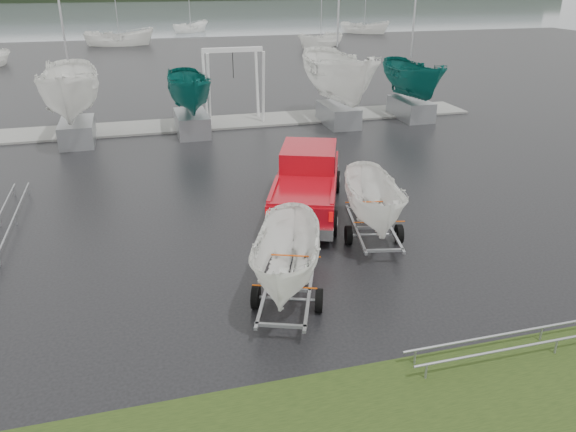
{
  "coord_description": "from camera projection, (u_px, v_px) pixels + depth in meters",
  "views": [
    {
      "loc": [
        -4.49,
        -18.08,
        7.8
      ],
      "look_at": [
        -0.44,
        -3.4,
        1.2
      ],
      "focal_mm": 35.0,
      "sensor_mm": 36.0,
      "label": 1
    }
  ],
  "objects": [
    {
      "name": "moored_boat_3",
      "position": [
        364.0,
        33.0,
        79.26
      ],
      "size": [
        3.84,
        3.83,
        11.57
      ],
      "rotation": [
        0.0,
        0.0,
        0.87
      ],
      "color": "white",
      "rests_on": "ground"
    },
    {
      "name": "trailer_hitched",
      "position": [
        288.0,
        210.0,
        13.33
      ],
      "size": [
        2.41,
        3.78,
        4.85
      ],
      "rotation": [
        0.0,
        0.0,
        -0.37
      ],
      "color": "#95989E",
      "rests_on": "ground"
    },
    {
      "name": "dock",
      "position": [
        218.0,
        123.0,
        31.67
      ],
      "size": [
        30.0,
        3.0,
        0.12
      ],
      "primitive_type": "cube",
      "color": "gray",
      "rests_on": "ground"
    },
    {
      "name": "keelboat_2",
      "position": [
        341.0,
        37.0,
        29.61
      ],
      "size": [
        2.98,
        3.2,
        11.16
      ],
      "color": "#95989E",
      "rests_on": "ground"
    },
    {
      "name": "lake",
      "position": [
        149.0,
        17.0,
        108.65
      ],
      "size": [
        300.0,
        300.0,
        0.0
      ],
      "primitive_type": "plane",
      "color": "slate",
      "rests_on": "ground"
    },
    {
      "name": "moored_boat_5",
      "position": [
        191.0,
        32.0,
        80.77
      ],
      "size": [
        3.33,
        3.31,
        11.14
      ],
      "rotation": [
        0.0,
        0.0,
        2.17
      ],
      "color": "white",
      "rests_on": "ground"
    },
    {
      "name": "keelboat_1",
      "position": [
        188.0,
        69.0,
        28.37
      ],
      "size": [
        2.13,
        3.2,
        6.77
      ],
      "color": "#95989E",
      "rests_on": "ground"
    },
    {
      "name": "grass_verge",
      "position": [
        419.0,
        428.0,
        10.46
      ],
      "size": [
        40.0,
        40.0,
        0.0
      ],
      "primitive_type": "plane",
      "color": "black",
      "rests_on": "ground"
    },
    {
      "name": "keelboat_0",
      "position": [
        65.0,
        52.0,
        26.38
      ],
      "size": [
        2.77,
        3.2,
        10.95
      ],
      "color": "#95989E",
      "rests_on": "ground"
    },
    {
      "name": "moored_boat_1",
      "position": [
        120.0,
        46.0,
        65.86
      ],
      "size": [
        3.21,
        3.13,
        12.0
      ],
      "rotation": [
        0.0,
        0.0,
        1.53
      ],
      "color": "white",
      "rests_on": "ground"
    },
    {
      "name": "moored_boat_2",
      "position": [
        321.0,
        47.0,
        64.87
      ],
      "size": [
        3.36,
        3.33,
        11.31
      ],
      "rotation": [
        0.0,
        0.0,
        5.14
      ],
      "color": "white",
      "rests_on": "ground"
    },
    {
      "name": "trailer_parked",
      "position": [
        377.0,
        162.0,
        16.79
      ],
      "size": [
        1.94,
        3.77,
        4.83
      ],
      "rotation": [
        0.0,
        0.0,
        -0.21
      ],
      "color": "#95989E",
      "rests_on": "ground"
    },
    {
      "name": "ground_plane",
      "position": [
        275.0,
        209.0,
        20.19
      ],
      "size": [
        120.0,
        120.0,
        0.0
      ],
      "primitive_type": "plane",
      "color": "black",
      "rests_on": "ground"
    },
    {
      "name": "keelboat_3",
      "position": [
        415.0,
        56.0,
        31.46
      ],
      "size": [
        2.25,
        3.2,
        10.41
      ],
      "color": "#95989E",
      "rests_on": "ground"
    },
    {
      "name": "boat_hoist",
      "position": [
        233.0,
        75.0,
        30.86
      ],
      "size": [
        3.3,
        2.18,
        4.12
      ],
      "color": "silver",
      "rests_on": "ground"
    },
    {
      "name": "pickup_truck",
      "position": [
        307.0,
        179.0,
        19.98
      ],
      "size": [
        4.2,
        6.52,
        2.06
      ],
      "rotation": [
        0.0,
        0.0,
        -0.37
      ],
      "color": "#A00813",
      "rests_on": "ground"
    },
    {
      "name": "mast_rack_2",
      "position": [
        550.0,
        334.0,
        12.63
      ],
      "size": [
        7.0,
        0.56,
        0.06
      ],
      "color": "#95989E",
      "rests_on": "ground"
    },
    {
      "name": "mast_rack_0",
      "position": [
        7.0,
        216.0,
        18.75
      ],
      "size": [
        0.56,
        6.5,
        0.06
      ],
      "rotation": [
        0.0,
        0.0,
        1.57
      ],
      "color": "#95989E",
      "rests_on": "ground"
    }
  ]
}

